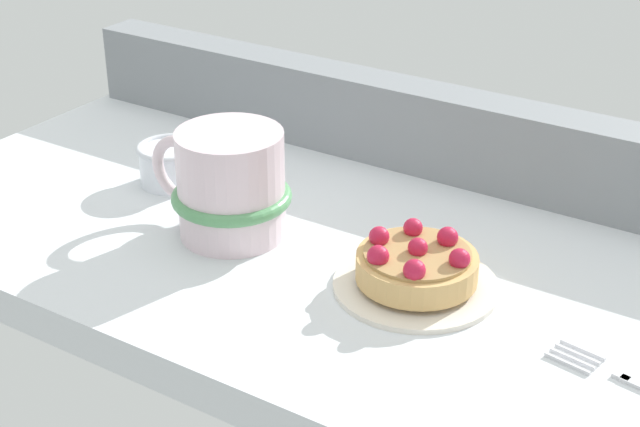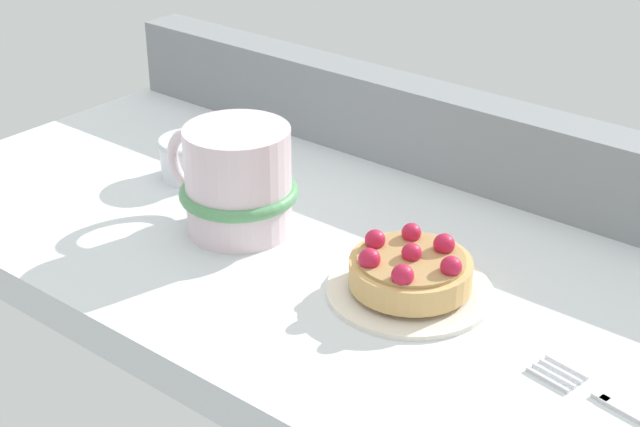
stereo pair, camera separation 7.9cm
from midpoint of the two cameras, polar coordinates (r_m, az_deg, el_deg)
ground_plane at (r=82.66cm, az=-0.30°, el=-3.38°), size 89.49×41.14×3.38cm
window_rail_back at (r=94.14cm, az=5.73°, el=4.49°), size 87.70×4.82×8.39cm
dessert_plate at (r=76.76cm, az=2.73°, el=-4.21°), size 13.17×13.17×0.90cm
raspberry_tart at (r=75.80cm, az=2.75°, el=-3.02°), size 9.60×9.60×3.71cm
coffee_mug at (r=83.55cm, az=-8.06°, el=1.59°), size 13.92×10.40×9.53cm
sugar_bowl at (r=94.74cm, az=-11.16°, el=2.88°), size 6.33×6.33×3.98cm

